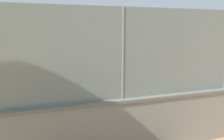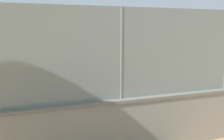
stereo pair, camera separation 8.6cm
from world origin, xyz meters
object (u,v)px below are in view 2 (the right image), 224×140
at_px(player_foreground_swinging, 55,65).
at_px(sports_ball, 134,71).
at_px(player_at_service_line, 116,72).
at_px(player_baseline_waiting, 143,68).

bearing_deg(player_foreground_swinging, sports_ball, 132.98).
distance_m(player_at_service_line, player_foreground_swinging, 4.39).
bearing_deg(sports_ball, player_baseline_waiting, -129.26).
height_order(player_at_service_line, sports_ball, player_at_service_line).
relative_size(player_at_service_line, player_foreground_swinging, 0.91).
distance_m(player_baseline_waiting, player_at_service_line, 2.04).
bearing_deg(sports_ball, player_foreground_swinging, -47.02).
bearing_deg(player_at_service_line, player_foreground_swinging, -41.98).
bearing_deg(player_at_service_line, player_baseline_waiting, -166.25).
relative_size(player_baseline_waiting, sports_ball, 8.54).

